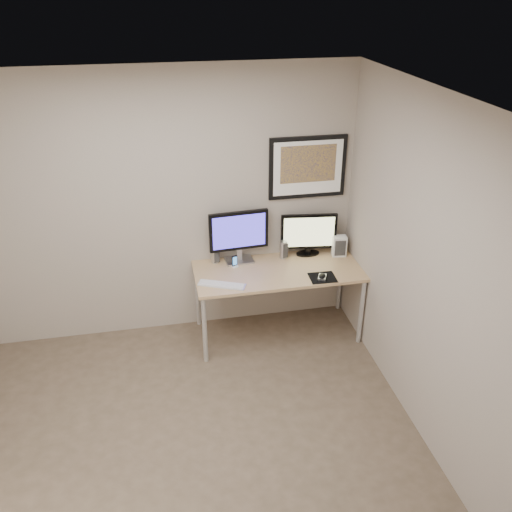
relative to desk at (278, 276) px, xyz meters
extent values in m
plane|color=#4F4131|center=(-1.00, -1.35, -0.66)|extent=(3.60, 3.60, 0.00)
plane|color=white|center=(-1.00, -1.35, 1.94)|extent=(3.60, 3.60, 0.00)
plane|color=gray|center=(-1.00, 0.35, 0.64)|extent=(3.60, 0.00, 3.60)
plane|color=gray|center=(0.80, -1.35, 0.64)|extent=(0.00, 3.40, 3.40)
cube|color=#A98852|center=(0.00, 0.00, 0.05)|extent=(1.60, 0.70, 0.03)
cylinder|color=silver|center=(-0.76, -0.31, -0.31)|extent=(0.04, 0.04, 0.70)
cylinder|color=silver|center=(-0.76, 0.31, -0.31)|extent=(0.04, 0.04, 0.70)
cylinder|color=silver|center=(0.76, -0.31, -0.31)|extent=(0.04, 0.04, 0.70)
cylinder|color=silver|center=(0.76, 0.31, -0.31)|extent=(0.04, 0.04, 0.70)
cube|color=black|center=(0.35, 0.33, 0.96)|extent=(0.75, 0.03, 0.60)
cube|color=white|center=(0.35, 0.32, 0.96)|extent=(0.67, 0.00, 0.52)
cube|color=yellow|center=(0.35, 0.31, 1.00)|extent=(0.54, 0.00, 0.36)
cube|color=#A9A9AD|center=(-0.34, 0.25, 0.08)|extent=(0.28, 0.21, 0.02)
cube|color=#A9A9AD|center=(-0.34, 0.25, 0.14)|extent=(0.05, 0.05, 0.11)
cube|color=black|center=(-0.34, 0.25, 0.40)|extent=(0.58, 0.08, 0.39)
cube|color=#2F249A|center=(-0.34, 0.23, 0.40)|extent=(0.52, 0.04, 0.33)
cube|color=black|center=(0.37, 0.25, 0.08)|extent=(0.25, 0.16, 0.02)
cube|color=black|center=(0.37, 0.25, 0.11)|extent=(0.06, 0.05, 0.05)
cube|color=black|center=(0.37, 0.25, 0.32)|extent=(0.56, 0.10, 0.36)
cube|color=beige|center=(0.37, 0.24, 0.32)|extent=(0.50, 0.07, 0.31)
cylinder|color=#A9A9AD|center=(-0.57, 0.27, 0.16)|extent=(0.10, 0.10, 0.19)
cylinder|color=#A9A9AD|center=(0.11, 0.23, 0.16)|extent=(0.09, 0.09, 0.18)
cube|color=black|center=(-0.40, 0.14, 0.13)|extent=(0.07, 0.07, 0.12)
cube|color=silver|center=(-0.57, -0.18, 0.07)|extent=(0.45, 0.28, 0.02)
cube|color=black|center=(0.37, -0.23, 0.07)|extent=(0.25, 0.23, 0.00)
ellipsoid|color=black|center=(0.36, -0.24, 0.09)|extent=(0.10, 0.13, 0.04)
cube|color=white|center=(0.67, 0.17, 0.17)|extent=(0.15, 0.11, 0.21)
camera|label=1|loc=(-1.10, -4.40, 2.59)|focal=38.00mm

